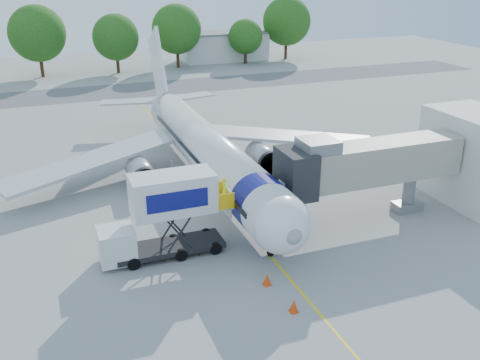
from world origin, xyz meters
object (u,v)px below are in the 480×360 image
object	(u,v)px
aircraft	(205,149)
ground_tug	(313,319)
jet_bridge	(361,164)
catering_hiloader	(163,217)

from	to	relation	value
aircraft	ground_tug	world-z (taller)	aircraft
ground_tug	jet_bridge	bearing A→B (deg)	69.11
jet_bridge	ground_tug	bearing A→B (deg)	-131.48
ground_tug	aircraft	bearing A→B (deg)	107.84
aircraft	jet_bridge	world-z (taller)	aircraft
jet_bridge	catering_hiloader	distance (m)	14.35
aircraft	jet_bridge	bearing A→B (deg)	-54.30
aircraft	catering_hiloader	xyz separation A→B (m)	(-6.27, -11.12, -0.19)
jet_bridge	ground_tug	world-z (taller)	jet_bridge
jet_bridge	catering_hiloader	xyz separation A→B (m)	(-14.26, -0.00, -1.58)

